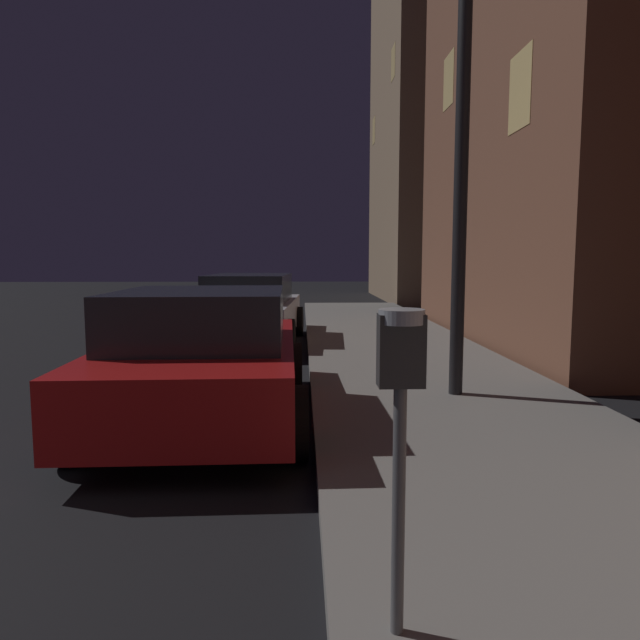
{
  "coord_description": "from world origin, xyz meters",
  "views": [
    {
      "loc": [
        3.89,
        -2.43,
        1.76
      ],
      "look_at": [
        3.99,
        0.87,
        1.4
      ],
      "focal_mm": 32.0,
      "sensor_mm": 36.0,
      "label": 1
    }
  ],
  "objects_px": {
    "car_red": "(204,357)",
    "street_lamp": "(463,98)",
    "parking_meter": "(400,391)",
    "car_silver": "(251,309)"
  },
  "relations": [
    {
      "from": "car_red",
      "to": "street_lamp",
      "type": "bearing_deg",
      "value": 11.69
    },
    {
      "from": "street_lamp",
      "to": "car_red",
      "type": "bearing_deg",
      "value": -168.31
    },
    {
      "from": "parking_meter",
      "to": "car_red",
      "type": "xyz_separation_m",
      "value": [
        -1.44,
        3.71,
        -0.5
      ]
    },
    {
      "from": "parking_meter",
      "to": "car_red",
      "type": "relative_size",
      "value": 0.35
    },
    {
      "from": "car_silver",
      "to": "street_lamp",
      "type": "relative_size",
      "value": 0.83
    },
    {
      "from": "parking_meter",
      "to": "car_silver",
      "type": "height_order",
      "value": "parking_meter"
    },
    {
      "from": "car_red",
      "to": "car_silver",
      "type": "relative_size",
      "value": 0.95
    },
    {
      "from": "car_red",
      "to": "car_silver",
      "type": "xyz_separation_m",
      "value": [
        -0.0,
        5.58,
        0.01
      ]
    },
    {
      "from": "car_silver",
      "to": "parking_meter",
      "type": "bearing_deg",
      "value": -81.16
    },
    {
      "from": "car_red",
      "to": "car_silver",
      "type": "bearing_deg",
      "value": 90.03
    }
  ]
}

